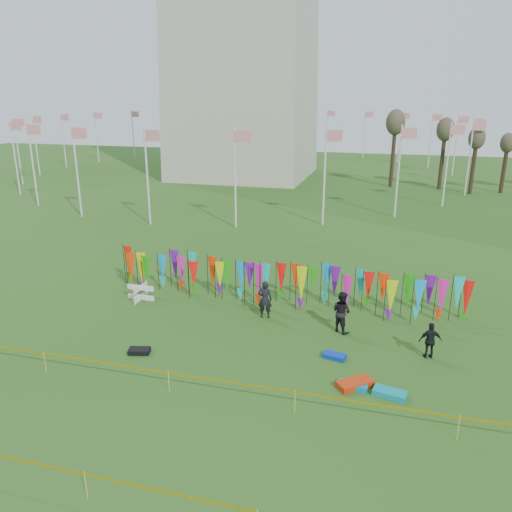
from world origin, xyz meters
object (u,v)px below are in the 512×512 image
(person_left, at_px, (265,299))
(kite_bag_black, at_px, (139,351))
(person_right, at_px, (430,341))
(kite_bag_red, at_px, (355,384))
(kite_bag_blue, at_px, (334,356))
(person_mid, at_px, (342,312))
(kite_bag_turquoise, at_px, (353,386))
(box_kite, at_px, (141,292))
(kite_bag_teal, at_px, (390,393))

(person_left, relative_size, kite_bag_black, 2.15)
(person_right, distance_m, kite_bag_red, 4.14)
(person_right, bearing_deg, kite_bag_blue, 3.50)
(person_left, height_order, person_mid, person_mid)
(person_left, bearing_deg, kite_bag_red, 125.33)
(person_right, height_order, kite_bag_turquoise, person_right)
(person_mid, relative_size, kite_bag_turquoise, 1.87)
(kite_bag_turquoise, bearing_deg, person_left, 132.41)
(box_kite, distance_m, kite_bag_red, 12.84)
(person_left, distance_m, person_right, 7.80)
(kite_bag_teal, bearing_deg, person_right, 65.42)
(person_left, relative_size, kite_bag_teal, 1.62)
(box_kite, bearing_deg, kite_bag_turquoise, -25.40)
(kite_bag_blue, xyz_separation_m, kite_bag_teal, (2.26, -2.22, 0.02))
(kite_bag_black, bearing_deg, kite_bag_blue, 12.56)
(person_left, relative_size, person_mid, 0.97)
(box_kite, relative_size, kite_bag_teal, 0.74)
(box_kite, xyz_separation_m, person_left, (6.87, -0.35, 0.52))
(person_left, xyz_separation_m, kite_bag_turquoise, (4.71, -5.15, -0.84))
(person_mid, height_order, person_right, person_mid)
(person_mid, distance_m, person_right, 4.08)
(person_left, bearing_deg, kite_bag_blue, 132.57)
(kite_bag_turquoise, bearing_deg, kite_bag_blue, 114.38)
(person_mid, height_order, kite_bag_turquoise, person_mid)
(kite_bag_black, bearing_deg, person_mid, 28.56)
(kite_bag_turquoise, xyz_separation_m, kite_bag_blue, (-0.94, 2.06, -0.01))
(box_kite, relative_size, kite_bag_black, 0.98)
(kite_bag_blue, bearing_deg, kite_bag_turquoise, -65.62)
(kite_bag_black, xyz_separation_m, kite_bag_teal, (10.24, -0.44, 0.01))
(person_right, height_order, kite_bag_blue, person_right)
(person_left, bearing_deg, box_kite, -10.99)
(person_left, distance_m, kite_bag_turquoise, 7.03)
(kite_bag_blue, relative_size, kite_bag_teal, 0.78)
(box_kite, height_order, kite_bag_red, box_kite)
(person_left, bearing_deg, kite_bag_turquoise, 124.30)
(person_mid, distance_m, kite_bag_blue, 2.70)
(box_kite, relative_size, kite_bag_blue, 0.94)
(person_left, distance_m, person_mid, 3.78)
(person_mid, relative_size, kite_bag_red, 1.42)
(person_mid, distance_m, kite_bag_black, 9.10)
(kite_bag_turquoise, xyz_separation_m, kite_bag_teal, (1.32, -0.15, 0.01))
(kite_bag_turquoise, height_order, kite_bag_black, kite_bag_turquoise)
(kite_bag_blue, bearing_deg, person_left, 140.68)
(box_kite, xyz_separation_m, kite_bag_black, (2.66, -5.21, -0.33))
(person_mid, bearing_deg, kite_bag_black, 62.15)
(person_mid, distance_m, kite_bag_teal, 5.36)
(kite_bag_blue, bearing_deg, person_right, 15.83)
(kite_bag_turquoise, height_order, kite_bag_red, kite_bag_red)
(box_kite, height_order, kite_bag_blue, box_kite)
(box_kite, relative_size, person_left, 0.45)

